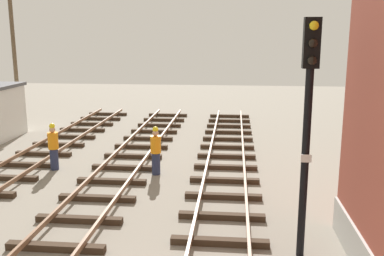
{
  "coord_description": "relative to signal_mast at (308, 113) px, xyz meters",
  "views": [
    {
      "loc": [
        1.25,
        -6.18,
        5.22
      ],
      "look_at": [
        -0.25,
        9.08,
        1.94
      ],
      "focal_mm": 40.75,
      "sensor_mm": 36.0,
      "label": 1
    }
  ],
  "objects": [
    {
      "name": "signal_mast",
      "position": [
        0.0,
        0.0,
        0.0
      ],
      "size": [
        0.36,
        0.4,
        5.6
      ],
      "color": "black",
      "rests_on": "ground"
    },
    {
      "name": "track_worker_foreground",
      "position": [
        -8.68,
        6.06,
        -2.57
      ],
      "size": [
        0.4,
        0.4,
        1.87
      ],
      "color": "#262D4C",
      "rests_on": "ground"
    },
    {
      "name": "track_worker_distant",
      "position": [
        -4.57,
        5.86,
        -2.57
      ],
      "size": [
        0.4,
        0.4,
        1.87
      ],
      "color": "#262D4C",
      "rests_on": "ground"
    },
    {
      "name": "utility_pole_far",
      "position": [
        -14.96,
        15.61,
        0.95
      ],
      "size": [
        1.8,
        0.24,
        8.51
      ],
      "color": "brown",
      "rests_on": "ground"
    }
  ]
}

